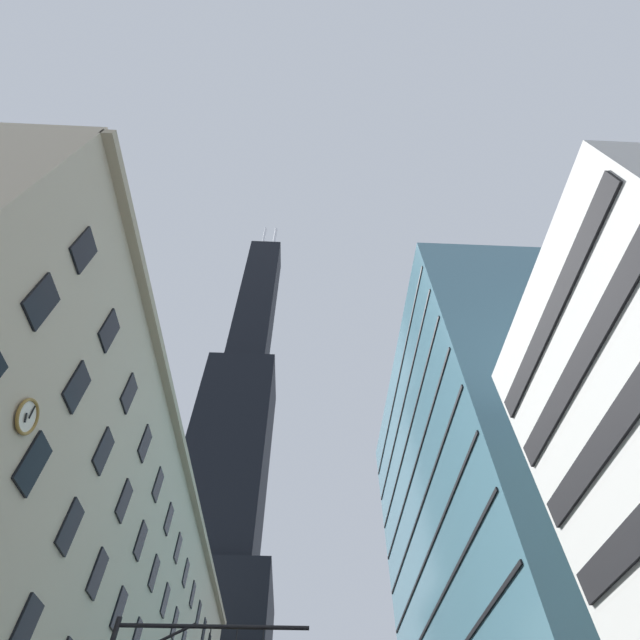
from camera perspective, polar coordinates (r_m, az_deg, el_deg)
dark_skyscraper at (r=115.03m, az=-12.34°, el=-21.64°), size 26.90×26.90×195.20m
glass_office_midrise at (r=49.81m, az=23.73°, el=-23.78°), size 18.10×36.40×43.98m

